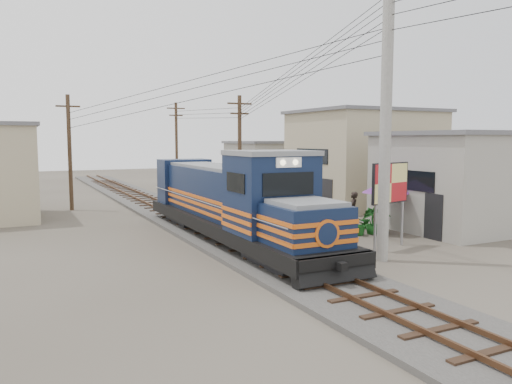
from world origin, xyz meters
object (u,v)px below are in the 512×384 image
market_umbrella (386,187)px  billboard (390,185)px  locomotive (232,203)px  vendor (353,210)px

market_umbrella → billboard: bearing=-127.7°
billboard → locomotive: bearing=128.9°
market_umbrella → vendor: size_ratio=1.61×
billboard → market_umbrella: bearing=38.2°
locomotive → billboard: 6.46m
locomotive → billboard: locomotive is taller
market_umbrella → vendor: market_umbrella is taller
locomotive → vendor: (6.51, 0.31, -0.76)m
locomotive → billboard: bearing=-37.1°
locomotive → market_umbrella: bearing=-10.4°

